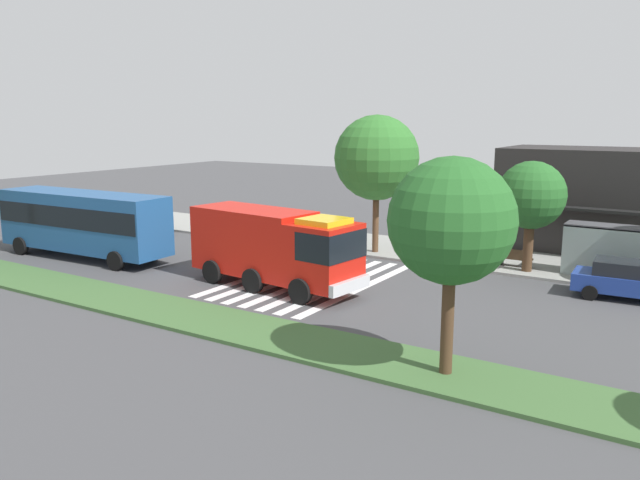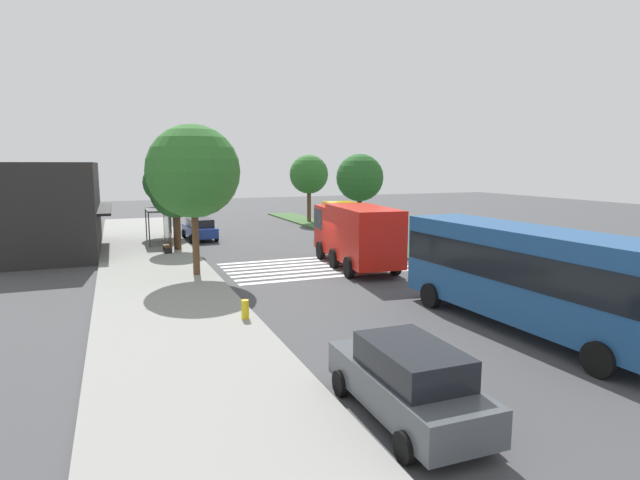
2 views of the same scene
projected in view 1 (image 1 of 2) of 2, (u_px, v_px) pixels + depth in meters
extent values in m
plane|color=#424244|center=(316.00, 281.00, 29.71)|extent=(120.00, 120.00, 0.00)
cube|color=gray|center=(396.00, 248.00, 36.87)|extent=(60.00, 5.78, 0.14)
cube|color=#3D6033|center=(211.00, 321.00, 23.67)|extent=(60.00, 3.00, 0.14)
cube|color=silver|center=(266.00, 273.00, 31.29)|extent=(0.45, 10.41, 0.01)
cube|color=silver|center=(280.00, 275.00, 30.82)|extent=(0.45, 10.41, 0.01)
cube|color=silver|center=(295.00, 277.00, 30.34)|extent=(0.45, 10.41, 0.01)
cube|color=silver|center=(311.00, 280.00, 29.86)|extent=(0.45, 10.41, 0.01)
cube|color=silver|center=(327.00, 283.00, 29.39)|extent=(0.45, 10.41, 0.01)
cube|color=silver|center=(344.00, 285.00, 28.91)|extent=(0.45, 10.41, 0.01)
cube|color=silver|center=(361.00, 288.00, 28.44)|extent=(0.45, 10.41, 0.01)
cube|color=red|center=(324.00, 255.00, 26.48)|extent=(2.76, 2.81, 2.69)
cube|color=red|center=(254.00, 240.00, 29.01)|extent=(6.07, 3.18, 2.94)
cube|color=black|center=(331.00, 244.00, 26.14)|extent=(2.07, 2.76, 1.18)
cube|color=silver|center=(350.00, 286.00, 25.86)|extent=(0.52, 2.57, 0.50)
cube|color=yellow|center=(324.00, 221.00, 26.20)|extent=(1.93, 1.97, 0.24)
cylinder|color=black|center=(338.00, 279.00, 27.86)|extent=(1.13, 0.42, 1.10)
cylinder|color=black|center=(300.00, 291.00, 25.91)|extent=(1.13, 0.42, 1.10)
cylinder|color=black|center=(252.00, 262.00, 31.17)|extent=(1.13, 0.42, 1.10)
cylinder|color=black|center=(212.00, 272.00, 29.22)|extent=(1.13, 0.42, 1.10)
cylinder|color=black|center=(291.00, 270.00, 29.56)|extent=(1.13, 0.42, 1.10)
cylinder|color=black|center=(253.00, 281.00, 27.60)|extent=(1.13, 0.42, 1.10)
cube|color=#474C51|center=(138.00, 221.00, 42.49)|extent=(4.81, 1.91, 0.81)
cube|color=black|center=(135.00, 209.00, 42.47)|extent=(2.70, 1.66, 0.68)
cylinder|color=black|center=(165.00, 227.00, 42.47)|extent=(0.64, 0.23, 0.64)
cylinder|color=black|center=(144.00, 231.00, 40.96)|extent=(0.64, 0.23, 0.64)
cylinder|color=black|center=(134.00, 223.00, 44.18)|extent=(0.64, 0.23, 0.64)
cylinder|color=black|center=(112.00, 226.00, 42.66)|extent=(0.64, 0.23, 0.64)
cube|color=navy|center=(633.00, 284.00, 26.53)|extent=(4.81, 2.12, 0.73)
cube|color=black|center=(628.00, 268.00, 26.51)|extent=(2.73, 1.78, 0.59)
cylinder|color=black|center=(595.00, 283.00, 28.14)|extent=(0.65, 0.26, 0.64)
cylinder|color=black|center=(590.00, 293.00, 26.55)|extent=(0.65, 0.26, 0.64)
cube|color=navy|center=(83.00, 221.00, 34.27)|extent=(10.87, 3.07, 3.09)
cube|color=black|center=(83.00, 214.00, 34.20)|extent=(10.66, 3.11, 1.11)
cylinder|color=black|center=(21.00, 246.00, 35.32)|extent=(1.01, 0.35, 1.00)
cylinder|color=black|center=(59.00, 238.00, 37.49)|extent=(1.01, 0.35, 1.00)
cylinder|color=black|center=(116.00, 261.00, 31.64)|extent=(1.01, 0.35, 1.00)
cylinder|color=black|center=(152.00, 252.00, 33.81)|extent=(1.01, 0.35, 1.00)
cube|color=#4C4C51|center=(606.00, 226.00, 29.73)|extent=(3.50, 1.40, 0.12)
cube|color=#8C9E99|center=(601.00, 253.00, 29.42)|extent=(3.50, 0.08, 2.40)
cylinder|color=#333338|center=(569.00, 245.00, 31.40)|extent=(0.08, 0.08, 2.40)
cube|color=#4C3823|center=(516.00, 258.00, 31.99)|extent=(1.60, 0.50, 0.08)
cube|color=#4C3823|center=(515.00, 254.00, 31.76)|extent=(1.60, 0.06, 0.45)
cube|color=black|center=(502.00, 261.00, 32.41)|extent=(0.08, 0.45, 0.37)
cube|color=black|center=(530.00, 264.00, 31.65)|extent=(0.08, 0.45, 0.37)
cube|color=#282626|center=(609.00, 201.00, 35.61)|extent=(11.52, 5.76, 5.87)
cube|color=black|center=(598.00, 211.00, 32.92)|extent=(9.22, 0.80, 0.16)
cylinder|color=#513823|center=(376.00, 220.00, 35.17)|extent=(0.35, 0.35, 3.63)
sphere|color=#2D6B28|center=(377.00, 158.00, 34.51)|extent=(4.68, 4.68, 4.68)
cylinder|color=#47301E|center=(528.00, 245.00, 30.82)|extent=(0.48, 0.48, 2.62)
sphere|color=#235B23|center=(531.00, 195.00, 30.35)|extent=(3.29, 3.29, 3.29)
cylinder|color=#47301E|center=(448.00, 319.00, 18.43)|extent=(0.37, 0.37, 3.29)
sphere|color=#235B23|center=(452.00, 221.00, 17.86)|extent=(3.68, 3.68, 3.68)
cylinder|color=gold|center=(252.00, 232.00, 39.51)|extent=(0.28, 0.28, 0.70)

